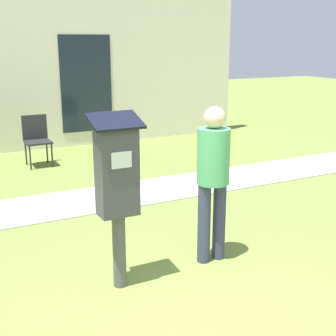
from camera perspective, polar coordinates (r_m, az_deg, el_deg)
name	(u,v)px	position (r m, az deg, el deg)	size (l,w,h in m)	color
ground_plane	(183,322)	(3.95, 1.89, -18.22)	(40.00, 40.00, 0.00)	olive
sidewalk	(72,203)	(6.61, -11.59, -4.20)	(12.00, 1.10, 0.02)	#B7B2A8
building_facade	(15,71)	(9.88, -18.14, 11.15)	(10.00, 0.26, 3.20)	beige
parking_meter	(117,180)	(4.07, -6.22, -1.43)	(0.44, 0.31, 1.59)	#4C4C4C
person_standing	(213,173)	(4.60, 5.50, -0.58)	(0.32, 0.32, 1.58)	#333851
outdoor_chair_middle	(36,136)	(8.69, -15.74, 3.75)	(0.44, 0.44, 0.90)	#262628
outdoor_chair_right	(108,132)	(8.84, -7.34, 4.39)	(0.44, 0.44, 0.90)	#262628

